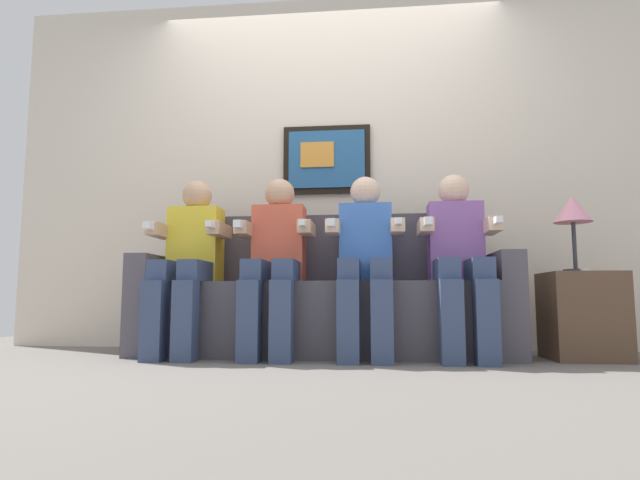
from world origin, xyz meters
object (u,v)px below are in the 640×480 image
object	(u,v)px
person_right_center	(365,255)
table_lamp	(573,213)
person_rightmost	(459,254)
spare_remote_on_table	(582,271)
side_table_right	(582,316)
couch	(323,304)
person_left_center	(276,256)
person_leftmost	(189,257)

from	to	relation	value
person_right_center	table_lamp	size ratio (longest dim) A/B	2.41
person_rightmost	spare_remote_on_table	world-z (taller)	person_rightmost
side_table_right	table_lamp	distance (m)	0.61
table_lamp	spare_remote_on_table	size ratio (longest dim) A/B	3.54
person_rightmost	side_table_right	xyz separation A→B (m)	(0.70, 0.06, -0.36)
couch	person_left_center	distance (m)	0.43
person_leftmost	person_left_center	bearing A→B (deg)	0.00
person_rightmost	couch	bearing A→B (deg)	168.34
side_table_right	spare_remote_on_table	size ratio (longest dim) A/B	3.85
person_right_center	table_lamp	distance (m)	1.26
person_left_center	person_leftmost	bearing A→B (deg)	180.00
person_left_center	person_right_center	distance (m)	0.55
person_rightmost	person_left_center	bearing A→B (deg)	180.00
person_leftmost	person_right_center	distance (m)	1.09
person_leftmost	person_left_center	distance (m)	0.55
person_left_center	person_rightmost	xyz separation A→B (m)	(1.09, 0.00, 0.00)
person_right_center	side_table_right	distance (m)	1.29
person_leftmost	person_right_center	world-z (taller)	same
couch	person_right_center	world-z (taller)	person_right_center
person_rightmost	person_right_center	bearing A→B (deg)	180.00
couch	person_leftmost	xyz separation A→B (m)	(-0.82, -0.17, 0.29)
person_left_center	side_table_right	xyz separation A→B (m)	(1.79, 0.06, -0.36)
spare_remote_on_table	couch	bearing A→B (deg)	175.52
couch	table_lamp	size ratio (longest dim) A/B	5.06
spare_remote_on_table	person_right_center	bearing A→B (deg)	-177.74
person_leftmost	person_right_center	xyz separation A→B (m)	(1.09, 0.00, 0.00)
person_rightmost	side_table_right	distance (m)	0.78
table_lamp	person_right_center	bearing A→B (deg)	-175.51
person_right_center	side_table_right	world-z (taller)	person_right_center
couch	table_lamp	distance (m)	1.60
table_lamp	person_left_center	bearing A→B (deg)	-176.88
couch	person_rightmost	world-z (taller)	person_rightmost
side_table_right	spare_remote_on_table	distance (m)	0.26
person_rightmost	spare_remote_on_table	xyz separation A→B (m)	(0.70, 0.05, -0.10)
person_right_center	side_table_right	size ratio (longest dim) A/B	2.22
person_left_center	person_right_center	bearing A→B (deg)	0.00
person_leftmost	table_lamp	distance (m)	2.34
person_right_center	person_rightmost	xyz separation A→B (m)	(0.55, 0.00, 0.00)
table_lamp	spare_remote_on_table	xyz separation A→B (m)	(0.02, -0.05, -0.35)
couch	spare_remote_on_table	bearing A→B (deg)	-4.48
person_rightmost	side_table_right	size ratio (longest dim) A/B	2.22
person_leftmost	table_lamp	xyz separation A→B (m)	(2.32, 0.10, 0.25)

